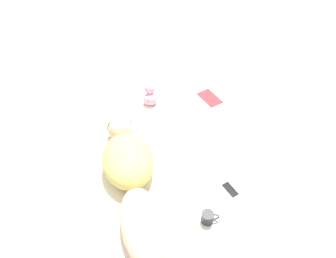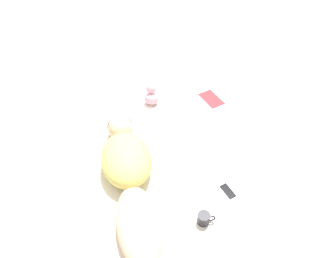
{
  "view_description": "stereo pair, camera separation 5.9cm",
  "coord_description": "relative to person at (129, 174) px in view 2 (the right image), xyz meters",
  "views": [
    {
      "loc": [
        0.05,
        -1.45,
        2.51
      ],
      "look_at": [
        0.14,
        0.36,
        0.64
      ],
      "focal_mm": 35.0,
      "sensor_mm": 36.0,
      "label": 1
    },
    {
      "loc": [
        0.1,
        -1.45,
        2.51
      ],
      "look_at": [
        0.14,
        0.36,
        0.64
      ],
      "focal_mm": 35.0,
      "sensor_mm": 36.0,
      "label": 2
    }
  ],
  "objects": [
    {
      "name": "ground_plane",
      "position": [
        0.13,
        0.11,
        -0.7
      ],
      "size": [
        12.0,
        12.0,
        0.0
      ],
      "primitive_type": "plane",
      "color": "#B7A88E"
    },
    {
      "name": "bed",
      "position": [
        0.13,
        0.11,
        -0.4
      ],
      "size": [
        1.56,
        2.31,
        0.59
      ],
      "color": "beige",
      "rests_on": "ground_plane"
    },
    {
      "name": "person",
      "position": [
        0.0,
        0.0,
        0.0
      ],
      "size": [
        0.52,
        1.26,
        0.23
      ],
      "rotation": [
        0.0,
        0.0,
        0.21
      ],
      "color": "#DBB28E",
      "rests_on": "bed"
    },
    {
      "name": "open_magazine",
      "position": [
        0.58,
        0.83,
        -0.1
      ],
      "size": [
        0.54,
        0.5,
        0.01
      ],
      "rotation": [
        0.0,
        0.0,
        0.5
      ],
      "color": "white",
      "rests_on": "bed"
    },
    {
      "name": "coffee_mug",
      "position": [
        0.49,
        -0.31,
        -0.06
      ],
      "size": [
        0.12,
        0.08,
        0.08
      ],
      "color": "#232328",
      "rests_on": "bed"
    },
    {
      "name": "cell_phone",
      "position": [
        0.68,
        -0.1,
        -0.1
      ],
      "size": [
        0.13,
        0.17,
        0.01
      ],
      "rotation": [
        0.0,
        0.0,
        0.5
      ],
      "color": "silver",
      "rests_on": "bed"
    },
    {
      "name": "plush_toy",
      "position": [
        0.14,
        0.86,
        -0.02
      ],
      "size": [
        0.12,
        0.14,
        0.18
      ],
      "color": "#DB9EB2",
      "rests_on": "bed"
    }
  ]
}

